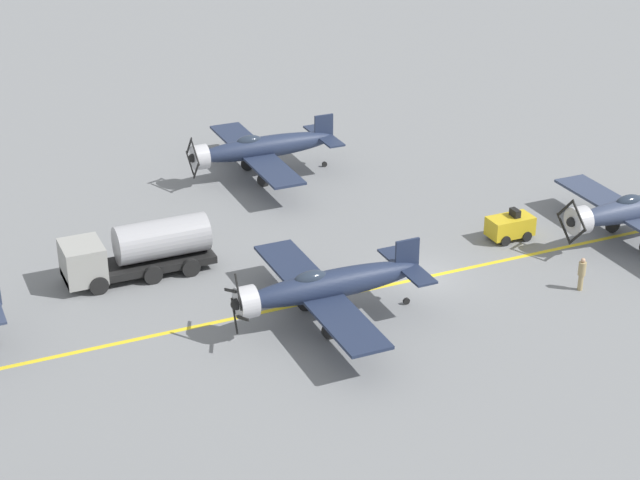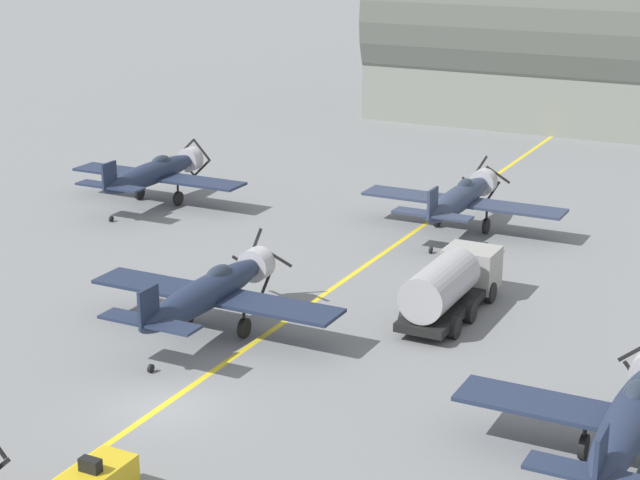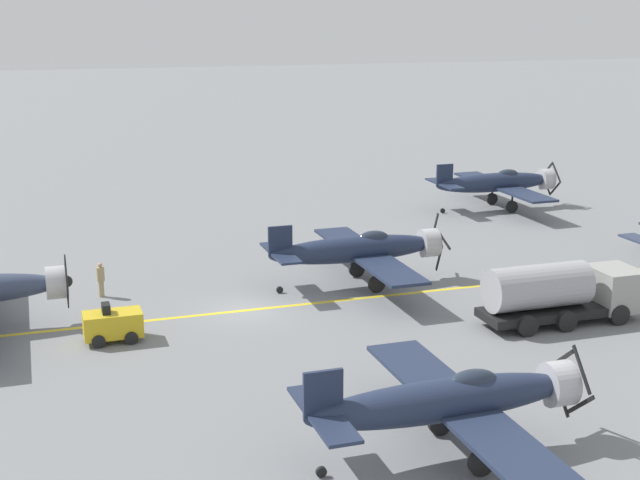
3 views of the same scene
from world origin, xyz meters
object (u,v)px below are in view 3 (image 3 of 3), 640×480
object	(u,v)px
fuel_tanker	(562,292)
airplane_mid_center	(361,249)
ground_crew_walking	(101,278)
airplane_mid_right	(452,400)
airplane_far_left	(499,183)
tow_tractor	(113,324)

from	to	relation	value
fuel_tanker	airplane_mid_center	bearing A→B (deg)	-140.97
ground_crew_walking	airplane_mid_right	bearing A→B (deg)	24.33
airplane_far_left	ground_crew_walking	distance (m)	32.76
airplane_mid_center	airplane_mid_right	xyz separation A→B (m)	(18.93, -3.96, 0.00)
tow_tractor	airplane_far_left	bearing A→B (deg)	122.43
fuel_tanker	ground_crew_walking	bearing A→B (deg)	-118.01
tow_tractor	airplane_mid_right	bearing A→B (deg)	33.71
airplane_mid_right	fuel_tanker	distance (m)	15.05
airplane_mid_right	airplane_far_left	xyz separation A→B (m)	(-33.76, 20.66, 0.00)
airplane_mid_right	fuel_tanker	size ratio (longest dim) A/B	1.50
fuel_tanker	ground_crew_walking	world-z (taller)	fuel_tanker
airplane_mid_center	airplane_mid_right	distance (m)	19.34
airplane_mid_right	tow_tractor	xyz separation A→B (m)	(-14.49, -9.67, -1.22)
airplane_mid_center	ground_crew_walking	world-z (taller)	airplane_mid_center
airplane_mid_right	airplane_far_left	bearing A→B (deg)	137.51
airplane_mid_center	tow_tractor	distance (m)	14.38
airplane_mid_center	tow_tractor	world-z (taller)	airplane_mid_center
airplane_mid_center	airplane_mid_right	size ratio (longest dim) A/B	1.00
fuel_tanker	tow_tractor	xyz separation A→B (m)	(-4.17, -20.61, -0.72)
airplane_mid_center	ground_crew_walking	distance (m)	13.80
airplane_far_left	ground_crew_walking	world-z (taller)	airplane_far_left
fuel_tanker	airplane_mid_right	bearing A→B (deg)	-46.69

